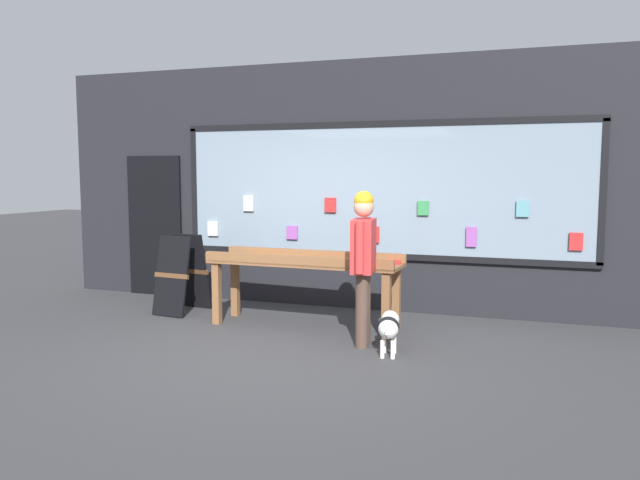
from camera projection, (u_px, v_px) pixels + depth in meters
ground_plane at (267, 352)px, 6.46m from camera, size 40.00×40.00×0.00m
shopfront_facade at (337, 187)px, 8.53m from camera, size 8.42×0.29×3.34m
display_table_main at (305, 268)px, 7.44m from camera, size 2.35×0.69×0.90m
person_browsing at (363, 256)px, 6.60m from camera, size 0.27×0.65×1.66m
small_dog at (389, 327)px, 6.33m from camera, size 0.25×0.53×0.42m
sandwich_board_sign at (182, 273)px, 8.26m from camera, size 0.57×0.72×1.03m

